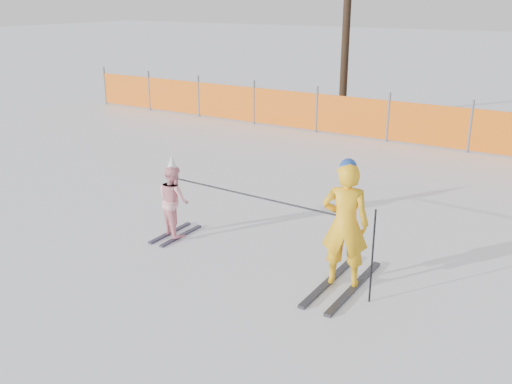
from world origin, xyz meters
TOP-DOWN VIEW (x-y plane):
  - ground at (0.00, 0.00)m, footprint 120.00×120.00m
  - adult at (1.35, 0.43)m, footprint 0.67×1.61m
  - child at (-1.51, 0.55)m, footprint 0.66×0.94m
  - ski_poles at (0.51, 0.40)m, footprint 3.19×0.34m
  - safety_fence at (-2.74, 8.08)m, footprint 16.21×0.06m

SIDE VIEW (x-z plane):
  - ground at x=0.00m, z-range 0.00..0.00m
  - safety_fence at x=-2.74m, z-range -0.07..1.18m
  - child at x=-1.51m, z-range -0.05..1.23m
  - ski_poles at x=0.51m, z-range 0.23..1.43m
  - adult at x=1.35m, z-range -0.01..1.68m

